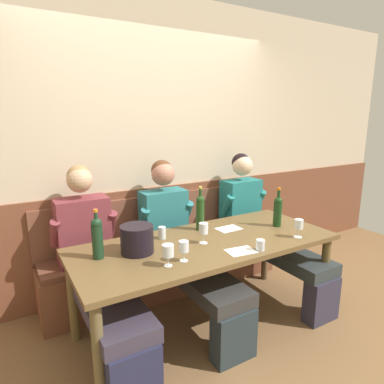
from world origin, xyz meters
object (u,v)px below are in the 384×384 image
object	(u,v)px
wine_bottle_clear_water	(278,210)
wine_bottle_green_tall	(97,237)
person_center_left_seat	(95,259)
water_tumbler_right	(162,233)
dining_table	(207,251)
wine_glass_by_bottle	(168,251)
ice_bucket	(137,239)
wine_bottle_amber_mid	(200,211)
wine_glass_left_end	(184,247)
water_tumbler_left	(260,245)
wall_bench	(168,263)
person_right_seat	(261,223)
wine_glass_mid_right	(299,225)
person_center_right_seat	(181,241)
wine_glass_right_end	(203,229)

from	to	relation	value
wine_bottle_clear_water	wine_bottle_green_tall	xyz separation A→B (m)	(-1.56, 0.12, 0.01)
person_center_left_seat	water_tumbler_right	size ratio (longest dim) A/B	13.48
person_center_left_seat	dining_table	bearing A→B (deg)	-23.29
wine_bottle_green_tall	wine_glass_by_bottle	distance (m)	0.51
person_center_left_seat	ice_bucket	world-z (taller)	person_center_left_seat
wine_bottle_green_tall	wine_glass_by_bottle	size ratio (longest dim) A/B	2.37
wine_bottle_amber_mid	wine_glass_by_bottle	bearing A→B (deg)	-138.12
ice_bucket	wine_glass_left_end	world-z (taller)	ice_bucket
water_tumbler_right	water_tumbler_left	bearing A→B (deg)	-48.22
wall_bench	wine_bottle_green_tall	size ratio (longest dim) A/B	6.78
dining_table	ice_bucket	distance (m)	0.58
wine_glass_left_end	wine_bottle_green_tall	bearing A→B (deg)	144.86
person_right_seat	wine_bottle_green_tall	bearing A→B (deg)	-172.32
wine_glass_by_bottle	person_right_seat	bearing A→B (deg)	23.71
ice_bucket	wine_glass_left_end	xyz separation A→B (m)	(0.22, -0.30, -0.00)
ice_bucket	water_tumbler_right	distance (m)	0.32
wine_glass_mid_right	water_tumbler_right	bearing A→B (deg)	150.95
wine_glass_left_end	wine_glass_by_bottle	distance (m)	0.13
person_right_seat	wine_glass_by_bottle	xyz separation A→B (m)	(-1.34, -0.59, 0.20)
wine_bottle_amber_mid	wine_bottle_clear_water	distance (m)	0.70
wine_glass_mid_right	person_center_right_seat	bearing A→B (deg)	139.08
person_right_seat	wine_bottle_amber_mid	bearing A→B (deg)	-173.80
wine_bottle_amber_mid	water_tumbler_right	xyz separation A→B (m)	(-0.38, -0.03, -0.12)
wine_glass_by_bottle	person_center_left_seat	bearing A→B (deg)	120.05
wall_bench	wine_bottle_amber_mid	world-z (taller)	wine_bottle_amber_mid
wine_bottle_green_tall	wine_glass_right_end	xyz separation A→B (m)	(0.78, -0.14, -0.04)
dining_table	ice_bucket	xyz separation A→B (m)	(-0.55, 0.07, 0.18)
wine_glass_left_end	water_tumbler_left	world-z (taller)	wine_glass_left_end
wall_bench	person_center_left_seat	size ratio (longest dim) A/B	1.82
wall_bench	water_tumbler_right	world-z (taller)	wall_bench
wine_bottle_green_tall	wine_glass_by_bottle	xyz separation A→B (m)	(0.36, -0.36, -0.05)
person_center_right_seat	wine_bottle_amber_mid	size ratio (longest dim) A/B	3.42
wine_bottle_green_tall	water_tumbler_right	bearing A→B (deg)	12.05
dining_table	person_center_left_seat	bearing A→B (deg)	156.71
person_center_left_seat	wine_bottle_clear_water	bearing A→B (deg)	-12.75
wine_glass_by_bottle	water_tumbler_right	xyz separation A→B (m)	(0.18, 0.47, -0.06)
ice_bucket	wine_bottle_amber_mid	xyz separation A→B (m)	(0.65, 0.19, 0.06)
person_right_seat	wine_glass_right_end	xyz separation A→B (m)	(-0.92, -0.37, 0.21)
wall_bench	ice_bucket	distance (m)	1.00
wine_glass_by_bottle	water_tumbler_left	size ratio (longest dim) A/B	1.85
wine_glass_mid_right	water_tumbler_left	world-z (taller)	wine_glass_mid_right
wall_bench	wine_glass_right_end	distance (m)	0.92
wine_glass_left_end	water_tumbler_right	world-z (taller)	wine_glass_left_end
person_center_left_seat	water_tumbler_left	distance (m)	1.25
wall_bench	person_right_seat	bearing A→B (deg)	-21.66
wine_bottle_clear_water	water_tumbler_right	world-z (taller)	wine_bottle_clear_water
dining_table	person_center_right_seat	world-z (taller)	person_center_right_seat
wine_bottle_clear_water	wine_glass_mid_right	bearing A→B (deg)	-100.69
person_center_left_seat	wine_glass_right_end	xyz separation A→B (m)	(0.75, -0.36, 0.22)
wine_glass_mid_right	wine_glass_by_bottle	bearing A→B (deg)	176.94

